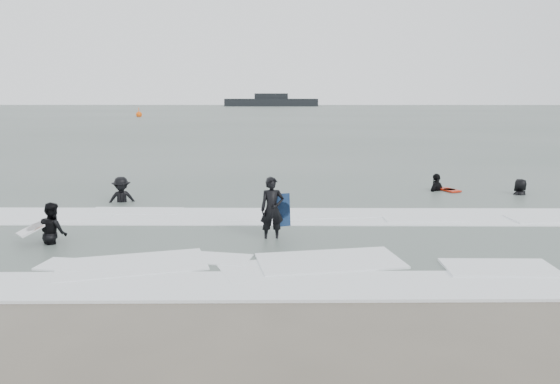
{
  "coord_description": "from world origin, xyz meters",
  "views": [
    {
      "loc": [
        0.13,
        -12.0,
        4.24
      ],
      "look_at": [
        0.0,
        5.0,
        1.1
      ],
      "focal_mm": 35.0,
      "sensor_mm": 36.0,
      "label": 1
    }
  ],
  "objects_px": {
    "surfer_breaker": "(122,204)",
    "surfer_right_far": "(520,196)",
    "surfer_centre": "(272,240)",
    "surfer_right_near": "(436,192)",
    "surfer_wading": "(54,244)",
    "vessel_horizon": "(271,102)",
    "buoy": "(139,115)"
  },
  "relations": [
    {
      "from": "surfer_right_near",
      "to": "vessel_horizon",
      "type": "bearing_deg",
      "value": -133.16
    },
    {
      "from": "surfer_right_far",
      "to": "buoy",
      "type": "distance_m",
      "value": 77.65
    },
    {
      "from": "surfer_breaker",
      "to": "surfer_right_near",
      "type": "height_order",
      "value": "surfer_right_near"
    },
    {
      "from": "surfer_centre",
      "to": "surfer_wading",
      "type": "relative_size",
      "value": 1.07
    },
    {
      "from": "surfer_wading",
      "to": "surfer_right_far",
      "type": "bearing_deg",
      "value": -110.88
    },
    {
      "from": "surfer_breaker",
      "to": "surfer_right_far",
      "type": "bearing_deg",
      "value": -9.69
    },
    {
      "from": "surfer_centre",
      "to": "buoy",
      "type": "height_order",
      "value": "buoy"
    },
    {
      "from": "surfer_centre",
      "to": "vessel_horizon",
      "type": "bearing_deg",
      "value": 81.23
    },
    {
      "from": "surfer_centre",
      "to": "surfer_right_near",
      "type": "distance_m",
      "value": 10.45
    },
    {
      "from": "vessel_horizon",
      "to": "surfer_right_far",
      "type": "bearing_deg",
      "value": -84.35
    },
    {
      "from": "surfer_wading",
      "to": "vessel_horizon",
      "type": "relative_size",
      "value": 0.07
    },
    {
      "from": "surfer_right_near",
      "to": "vessel_horizon",
      "type": "height_order",
      "value": "vessel_horizon"
    },
    {
      "from": "surfer_wading",
      "to": "buoy",
      "type": "distance_m",
      "value": 79.2
    },
    {
      "from": "surfer_breaker",
      "to": "buoy",
      "type": "distance_m",
      "value": 73.77
    },
    {
      "from": "surfer_wading",
      "to": "surfer_breaker",
      "type": "relative_size",
      "value": 0.93
    },
    {
      "from": "surfer_centre",
      "to": "surfer_right_near",
      "type": "height_order",
      "value": "surfer_right_near"
    },
    {
      "from": "surfer_centre",
      "to": "surfer_right_far",
      "type": "height_order",
      "value": "surfer_centre"
    },
    {
      "from": "surfer_breaker",
      "to": "surfer_right_far",
      "type": "relative_size",
      "value": 1.02
    },
    {
      "from": "surfer_wading",
      "to": "vessel_horizon",
      "type": "height_order",
      "value": "vessel_horizon"
    },
    {
      "from": "surfer_breaker",
      "to": "vessel_horizon",
      "type": "distance_m",
      "value": 138.04
    },
    {
      "from": "surfer_wading",
      "to": "surfer_right_far",
      "type": "relative_size",
      "value": 0.95
    },
    {
      "from": "surfer_centre",
      "to": "surfer_breaker",
      "type": "relative_size",
      "value": 0.99
    },
    {
      "from": "surfer_wading",
      "to": "vessel_horizon",
      "type": "xyz_separation_m",
      "value": [
        2.73,
        143.67,
        1.35
      ]
    },
    {
      "from": "surfer_wading",
      "to": "surfer_right_near",
      "type": "distance_m",
      "value": 15.45
    },
    {
      "from": "surfer_centre",
      "to": "surfer_right_far",
      "type": "bearing_deg",
      "value": 24.4
    },
    {
      "from": "surfer_right_far",
      "to": "surfer_right_near",
      "type": "bearing_deg",
      "value": -62.08
    },
    {
      "from": "surfer_right_near",
      "to": "surfer_right_far",
      "type": "xyz_separation_m",
      "value": [
        3.19,
        -0.93,
        0.0
      ]
    },
    {
      "from": "surfer_centre",
      "to": "surfer_right_near",
      "type": "bearing_deg",
      "value": 38.68
    },
    {
      "from": "surfer_wading",
      "to": "surfer_centre",
      "type": "bearing_deg",
      "value": -131.13
    },
    {
      "from": "surfer_centre",
      "to": "surfer_right_near",
      "type": "relative_size",
      "value": 0.97
    },
    {
      "from": "surfer_right_near",
      "to": "buoy",
      "type": "relative_size",
      "value": 1.18
    },
    {
      "from": "surfer_centre",
      "to": "vessel_horizon",
      "type": "xyz_separation_m",
      "value": [
        -3.4,
        143.21,
        1.35
      ]
    }
  ]
}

